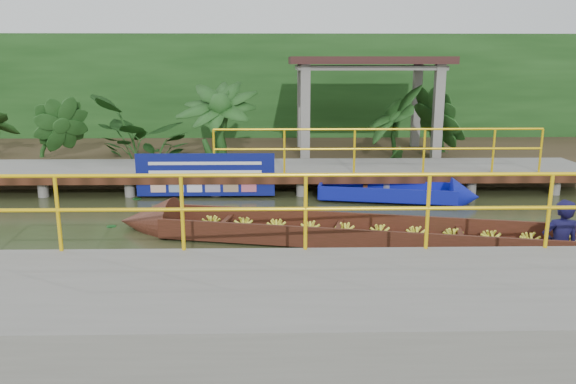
{
  "coord_description": "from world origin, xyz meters",
  "views": [
    {
      "loc": [
        0.43,
        -10.09,
        3.06
      ],
      "look_at": [
        0.64,
        0.5,
        0.6
      ],
      "focal_mm": 35.0,
      "sensor_mm": 36.0,
      "label": 1
    }
  ],
  "objects": [
    {
      "name": "ground",
      "position": [
        0.0,
        0.0,
        0.0
      ],
      "size": [
        80.0,
        80.0,
        0.0
      ],
      "primitive_type": "plane",
      "color": "#2E3118",
      "rests_on": "ground"
    },
    {
      "name": "foliage_backdrop",
      "position": [
        0.0,
        10.0,
        2.0
      ],
      "size": [
        30.0,
        0.8,
        4.0
      ],
      "primitive_type": "cube",
      "color": "#163C13",
      "rests_on": "ground"
    },
    {
      "name": "near_dock",
      "position": [
        1.0,
        -4.2,
        0.3
      ],
      "size": [
        18.0,
        2.4,
        1.73
      ],
      "color": "slate",
      "rests_on": "ground"
    },
    {
      "name": "land_strip",
      "position": [
        0.0,
        7.5,
        0.23
      ],
      "size": [
        30.0,
        8.0,
        0.45
      ],
      "primitive_type": "cube",
      "color": "#302418",
      "rests_on": "ground"
    },
    {
      "name": "blue_banner",
      "position": [
        -1.2,
        2.48,
        0.56
      ],
      "size": [
        3.15,
        0.04,
        0.99
      ],
      "color": "navy",
      "rests_on": "ground"
    },
    {
      "name": "vendor_boat",
      "position": [
        2.8,
        -1.01,
        0.22
      ],
      "size": [
        10.23,
        3.1,
        2.1
      ],
      "rotation": [
        0.0,
        0.0,
        -0.21
      ],
      "color": "#32190D",
      "rests_on": "ground"
    },
    {
      "name": "far_dock",
      "position": [
        0.02,
        3.43,
        0.48
      ],
      "size": [
        16.0,
        2.06,
        1.66
      ],
      "color": "slate",
      "rests_on": "ground"
    },
    {
      "name": "pavilion",
      "position": [
        3.0,
        6.3,
        2.82
      ],
      "size": [
        4.4,
        3.0,
        3.0
      ],
      "color": "slate",
      "rests_on": "ground"
    },
    {
      "name": "tropical_plants",
      "position": [
        -1.52,
        5.3,
        1.44
      ],
      "size": [
        14.58,
        1.58,
        1.98
      ],
      "color": "#163C13",
      "rests_on": "ground"
    },
    {
      "name": "moored_blue_boat",
      "position": [
        3.75,
        2.03,
        0.15
      ],
      "size": [
        3.63,
        1.55,
        0.84
      ],
      "rotation": [
        0.0,
        0.0,
        -0.19
      ],
      "color": "#0E169C",
      "rests_on": "ground"
    }
  ]
}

